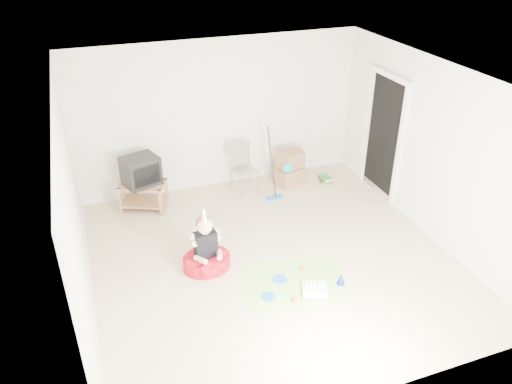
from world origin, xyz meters
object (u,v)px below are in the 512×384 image
object	(u,v)px
tv_stand	(144,193)
seated_woman	(206,255)
folding_chair	(244,170)
birthday_cake	(315,291)
crt_tv	(141,171)
cardboard_boxes	(290,169)

from	to	relation	value
tv_stand	seated_woman	xyz separation A→B (m)	(0.55, -1.93, -0.06)
folding_chair	seated_woman	world-z (taller)	seated_woman
seated_woman	birthday_cake	distance (m)	1.56
crt_tv	cardboard_boxes	xyz separation A→B (m)	(2.62, -0.02, -0.40)
tv_stand	seated_woman	distance (m)	2.00
crt_tv	birthday_cake	size ratio (longest dim) A/B	1.42
cardboard_boxes	folding_chair	bearing A→B (deg)	-178.26
cardboard_boxes	birthday_cake	xyz separation A→B (m)	(-0.90, -2.92, -0.25)
crt_tv	cardboard_boxes	distance (m)	2.65
cardboard_boxes	seated_woman	xyz separation A→B (m)	(-2.07, -1.90, -0.09)
crt_tv	birthday_cake	world-z (taller)	crt_tv
folding_chair	birthday_cake	size ratio (longest dim) A/B	2.27
tv_stand	birthday_cake	size ratio (longest dim) A/B	2.21
birthday_cake	tv_stand	bearing A→B (deg)	120.37
birthday_cake	cardboard_boxes	bearing A→B (deg)	72.94
crt_tv	cardboard_boxes	world-z (taller)	crt_tv
crt_tv	seated_woman	xyz separation A→B (m)	(0.55, -1.93, -0.48)
tv_stand	seated_woman	size ratio (longest dim) A/B	0.90
tv_stand	folding_chair	xyz separation A→B (m)	(1.75, -0.05, 0.16)
seated_woman	birthday_cake	size ratio (longest dim) A/B	2.46
seated_woman	birthday_cake	bearing A→B (deg)	-41.00
tv_stand	seated_woman	world-z (taller)	seated_woman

